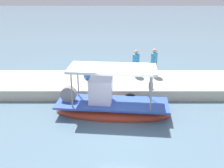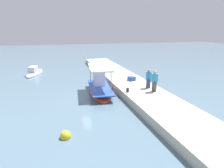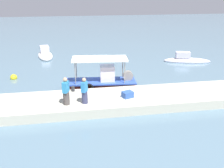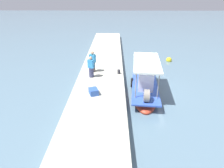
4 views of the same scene
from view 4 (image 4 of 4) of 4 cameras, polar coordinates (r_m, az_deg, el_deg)
ground_plane at (r=15.39m, az=10.74°, el=-1.59°), size 120.00×120.00×0.00m
dock_quay at (r=15.05m, az=-3.48°, el=-0.46°), size 36.00×3.64×0.62m
main_fishing_boat at (r=14.55m, az=9.38°, el=-1.22°), size 5.95×2.37×2.82m
fisherman_near_bollard at (r=15.55m, az=-6.05°, el=4.65°), size 0.51×0.54×1.69m
fisherman_by_crate at (r=16.59m, az=-5.60°, el=6.19°), size 0.52×0.57×1.77m
mooring_bollard at (r=16.29m, az=1.98°, el=3.56°), size 0.24×0.24×0.35m
cargo_crate at (r=13.13m, az=-5.34°, el=-2.18°), size 0.82×0.75×0.40m
marker_buoy at (r=22.00m, az=16.08°, el=6.67°), size 0.59×0.59×0.59m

